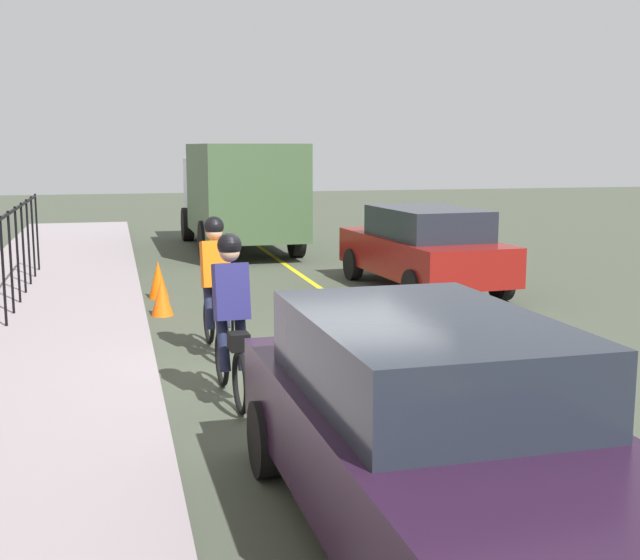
# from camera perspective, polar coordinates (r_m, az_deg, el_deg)

# --- Properties ---
(ground_plane) EXTENTS (80.00, 80.00, 0.00)m
(ground_plane) POSITION_cam_1_polar(r_m,az_deg,el_deg) (9.72, -0.27, -7.02)
(ground_plane) COLOR #404638
(lane_line_centre) EXTENTS (36.00, 0.12, 0.01)m
(lane_line_centre) POSITION_cam_1_polar(r_m,az_deg,el_deg) (10.20, 8.54, -6.32)
(lane_line_centre) COLOR yellow
(lane_line_centre) RESTS_ON ground
(sidewalk) EXTENTS (40.00, 3.20, 0.15)m
(sidewalk) POSITION_cam_1_polar(r_m,az_deg,el_deg) (9.51, -20.77, -7.54)
(sidewalk) COLOR gray
(sidewalk) RESTS_ON ground
(cyclist_lead) EXTENTS (1.71, 0.38, 1.83)m
(cyclist_lead) POSITION_cam_1_polar(r_m,az_deg,el_deg) (10.87, -7.25, -0.42)
(cyclist_lead) COLOR black
(cyclist_lead) RESTS_ON ground
(cyclist_follow) EXTENTS (1.71, 0.38, 1.83)m
(cyclist_follow) POSITION_cam_1_polar(r_m,az_deg,el_deg) (8.81, -6.18, -2.67)
(cyclist_follow) COLOR black
(cyclist_follow) RESTS_ON ground
(patrol_sedan) EXTENTS (4.52, 2.18, 1.58)m
(patrol_sedan) POSITION_cam_1_polar(r_m,az_deg,el_deg) (15.78, 7.19, 2.27)
(patrol_sedan) COLOR maroon
(patrol_sedan) RESTS_ON ground
(parked_sedan_rear) EXTENTS (4.44, 1.99, 1.58)m
(parked_sedan_rear) POSITION_cam_1_polar(r_m,az_deg,el_deg) (5.74, 7.66, -10.15)
(parked_sedan_rear) COLOR black
(parked_sedan_rear) RESTS_ON ground
(box_truck_background) EXTENTS (6.74, 2.61, 2.78)m
(box_truck_background) POSITION_cam_1_polar(r_m,az_deg,el_deg) (21.88, -5.64, 6.14)
(box_truck_background) COLOR #3D5736
(box_truck_background) RESTS_ON ground
(traffic_cone_near) EXTENTS (0.36, 0.36, 0.61)m
(traffic_cone_near) POSITION_cam_1_polar(r_m,az_deg,el_deg) (13.59, -10.90, -1.16)
(traffic_cone_near) COLOR #F45F0F
(traffic_cone_near) RESTS_ON ground
(traffic_cone_far) EXTENTS (0.36, 0.36, 0.68)m
(traffic_cone_far) POSITION_cam_1_polar(r_m,az_deg,el_deg) (15.15, -11.14, 0.02)
(traffic_cone_far) COLOR #F75B08
(traffic_cone_far) RESTS_ON ground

